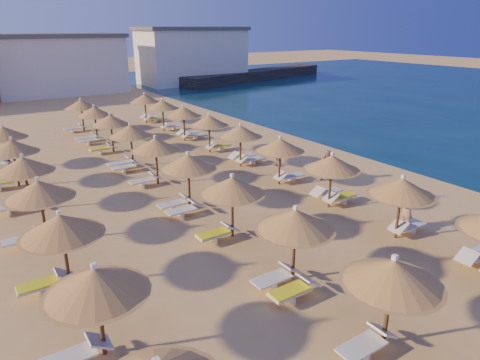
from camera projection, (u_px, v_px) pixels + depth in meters
ground at (317, 231)px, 17.89m from camera, size 220.00×220.00×0.00m
jetty at (257, 75)px, 69.22m from camera, size 30.03×11.50×1.50m
hotel_blocks at (80, 63)px, 54.46m from camera, size 50.57×11.99×8.10m
parasol_row_east at (280, 146)px, 22.47m from camera, size 2.66×40.29×2.69m
parasol_row_west at (188, 163)px, 19.65m from camera, size 2.66×40.29×2.69m
parasol_row_inland at (39, 190)px, 16.33m from camera, size 2.66×25.24×2.69m
loungers at (209, 195)px, 20.76m from camera, size 14.93×39.17×0.66m
beachgoer_c at (278, 152)px, 26.01m from camera, size 0.93×1.05×1.70m
beachgoer_a at (407, 209)px, 17.79m from camera, size 0.48×0.69×1.80m
beachgoer_b at (328, 166)px, 23.41m from camera, size 1.07×1.07×1.74m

